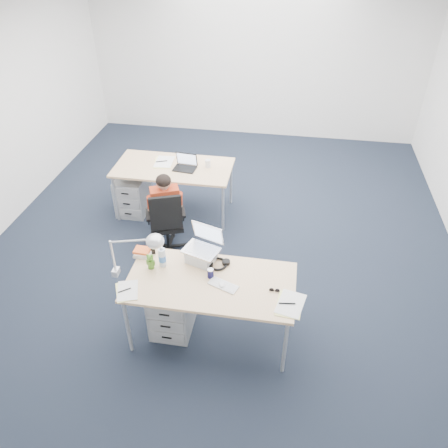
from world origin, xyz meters
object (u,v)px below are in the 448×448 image
object	(u,v)px
drawer_pedestal_far	(133,194)
desk_lamp	(129,254)
headphones	(218,263)
drawer_pedestal_near	(173,308)
water_bottle	(162,256)
office_chair	(168,234)
silver_laptop	(201,246)
desk_far	(173,170)
sunglasses	(274,290)
computer_mouse	(222,285)
book_stack	(143,253)
wireless_keyboard	(223,285)
far_cup	(208,163)
seated_person	(165,209)
dark_laptop	(184,162)
cordless_phone	(153,247)
can_koozie	(211,273)
bear_figurine	(150,261)
desk_near	(211,285)

from	to	relation	value
drawer_pedestal_far	desk_lamp	bearing A→B (deg)	-69.52
headphones	drawer_pedestal_near	bearing A→B (deg)	-175.71
water_bottle	desk_lamp	size ratio (longest dim) A/B	0.42
office_chair	silver_laptop	xyz separation A→B (m)	(0.65, -0.95, 0.65)
drawer_pedestal_far	desk_lamp	distance (m)	2.36
desk_far	sunglasses	size ratio (longest dim) A/B	15.96
office_chair	computer_mouse	xyz separation A→B (m)	(0.91, -1.28, 0.48)
silver_laptop	book_stack	distance (m)	0.62
book_stack	drawer_pedestal_far	bearing A→B (deg)	113.71
wireless_keyboard	far_cup	distance (m)	2.32
seated_person	dark_laptop	distance (m)	0.77
office_chair	seated_person	world-z (taller)	seated_person
office_chair	cordless_phone	bearing A→B (deg)	-101.23
silver_laptop	desk_lamp	world-z (taller)	desk_lamp
silver_laptop	sunglasses	xyz separation A→B (m)	(0.75, -0.31, -0.17)
water_bottle	office_chair	bearing A→B (deg)	105.06
drawer_pedestal_near	desk_lamp	size ratio (longest dim) A/B	1.00
desk_far	seated_person	distance (m)	0.77
headphones	office_chair	bearing A→B (deg)	107.56
drawer_pedestal_far	silver_laptop	world-z (taller)	silver_laptop
desk_lamp	drawer_pedestal_near	bearing A→B (deg)	24.63
office_chair	can_koozie	bearing A→B (deg)	-76.19
wireless_keyboard	desk_lamp	world-z (taller)	desk_lamp
wireless_keyboard	sunglasses	distance (m)	0.48
bear_figurine	drawer_pedestal_near	bearing A→B (deg)	-26.76
cordless_phone	far_cup	distance (m)	1.91
drawer_pedestal_near	book_stack	size ratio (longest dim) A/B	3.22
drawer_pedestal_near	drawer_pedestal_far	xyz separation A→B (m)	(-1.12, 2.02, 0.00)
desk_near	dark_laptop	bearing A→B (deg)	110.04
computer_mouse	sunglasses	bearing A→B (deg)	-21.63
seated_person	book_stack	xyz separation A→B (m)	(0.10, -1.12, 0.22)
desk_near	computer_mouse	distance (m)	0.14
bear_figurine	water_bottle	bearing A→B (deg)	20.42
drawer_pedestal_far	silver_laptop	distance (m)	2.33
desk_near	far_cup	xyz separation A→B (m)	(-0.46, 2.20, 0.10)
bear_figurine	headphones	bearing A→B (deg)	5.10
office_chair	desk_lamp	bearing A→B (deg)	-107.87
drawer_pedestal_near	headphones	distance (m)	0.68
office_chair	bear_figurine	distance (m)	1.28
wireless_keyboard	book_stack	xyz separation A→B (m)	(-0.88, 0.30, 0.03)
headphones	desk_lamp	bearing A→B (deg)	178.69
can_koozie	cordless_phone	size ratio (longest dim) A/B	0.61
silver_laptop	headphones	xyz separation A→B (m)	(0.17, -0.04, -0.16)
drawer_pedestal_near	dark_laptop	size ratio (longest dim) A/B	1.87
desk_lamp	cordless_phone	bearing A→B (deg)	87.01
office_chair	drawer_pedestal_near	bearing A→B (deg)	-92.23
computer_mouse	drawer_pedestal_near	bearing A→B (deg)	149.94
drawer_pedestal_near	headphones	world-z (taller)	headphones
office_chair	can_koozie	xyz separation A→B (m)	(0.79, -1.17, 0.52)
office_chair	drawer_pedestal_far	bearing A→B (deg)	112.05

